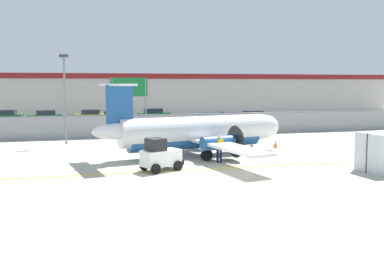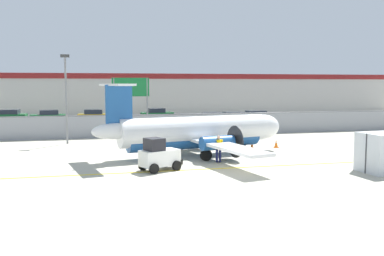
{
  "view_description": "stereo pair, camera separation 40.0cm",
  "coord_description": "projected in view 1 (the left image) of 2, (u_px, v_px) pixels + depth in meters",
  "views": [
    {
      "loc": [
        -6.12,
        -21.35,
        4.9
      ],
      "look_at": [
        1.17,
        7.78,
        1.8
      ],
      "focal_mm": 40.0,
      "sensor_mm": 36.0,
      "label": 1
    },
    {
      "loc": [
        -5.73,
        -21.45,
        4.9
      ],
      "look_at": [
        1.17,
        7.78,
        1.8
      ],
      "focal_mm": 40.0,
      "sensor_mm": 36.0,
      "label": 2
    }
  ],
  "objects": [
    {
      "name": "traffic_cone_near_right",
      "position": [
        275.0,
        143.0,
        33.07
      ],
      "size": [
        0.36,
        0.36,
        0.64
      ],
      "color": "orange",
      "rests_on": "ground"
    },
    {
      "name": "parking_lot_strip",
      "position": [
        138.0,
        125.0,
        51.05
      ],
      "size": [
        98.0,
        17.0,
        0.12
      ],
      "color": "#38383A",
      "rests_on": "ground"
    },
    {
      "name": "parked_car_4",
      "position": [
        154.0,
        114.0,
        56.79
      ],
      "size": [
        4.37,
        2.38,
        1.58
      ],
      "rotation": [
        0.0,
        0.0,
        0.12
      ],
      "color": "#19662D",
      "rests_on": "parking_lot_strip"
    },
    {
      "name": "apron_light_pole",
      "position": [
        65.0,
        91.0,
        34.56
      ],
      "size": [
        0.7,
        0.3,
        7.27
      ],
      "color": "slate",
      "rests_on": "ground"
    },
    {
      "name": "parked_car_1",
      "position": [
        45.0,
        117.0,
        52.66
      ],
      "size": [
        4.37,
        2.4,
        1.58
      ],
      "rotation": [
        0.0,
        0.0,
        3.26
      ],
      "color": "#19662D",
      "rests_on": "parking_lot_strip"
    },
    {
      "name": "highway_sign",
      "position": [
        129.0,
        92.0,
        41.31
      ],
      "size": [
        3.6,
        0.14,
        5.5
      ],
      "color": "slate",
      "rests_on": "ground"
    },
    {
      "name": "baggage_tug",
      "position": [
        160.0,
        156.0,
        24.19
      ],
      "size": [
        2.58,
        2.09,
        1.88
      ],
      "rotation": [
        0.0,
        0.0,
        0.41
      ],
      "color": "silver",
      "rests_on": "ground"
    },
    {
      "name": "cargo_container",
      "position": [
        384.0,
        152.0,
        23.92
      ],
      "size": [
        2.57,
        2.21,
        2.2
      ],
      "rotation": [
        0.0,
        0.0,
        0.09
      ],
      "color": "silver",
      "rests_on": "ground"
    },
    {
      "name": "parked_car_5",
      "position": [
        209.0,
        119.0,
        48.68
      ],
      "size": [
        4.39,
        2.44,
        1.58
      ],
      "rotation": [
        0.0,
        0.0,
        3.01
      ],
      "color": "gray",
      "rests_on": "parking_lot_strip"
    },
    {
      "name": "background_building",
      "position": [
        124.0,
        94.0,
        68.56
      ],
      "size": [
        91.0,
        8.1,
        6.5
      ],
      "color": "beige",
      "rests_on": "ground"
    },
    {
      "name": "parked_car_2",
      "position": [
        92.0,
        116.0,
        53.83
      ],
      "size": [
        4.34,
        2.32,
        1.58
      ],
      "rotation": [
        0.0,
        0.0,
        -0.1
      ],
      "color": "#B28C19",
      "rests_on": "parking_lot_strip"
    },
    {
      "name": "parked_car_3",
      "position": [
        115.0,
        118.0,
        50.24
      ],
      "size": [
        4.32,
        2.27,
        1.58
      ],
      "rotation": [
        0.0,
        0.0,
        0.08
      ],
      "color": "slate",
      "rests_on": "parking_lot_strip"
    },
    {
      "name": "ground_crew_worker",
      "position": [
        219.0,
        147.0,
        26.73
      ],
      "size": [
        0.55,
        0.37,
        1.7
      ],
      "rotation": [
        0.0,
        0.0,
        4.63
      ],
      "color": "#191E4C",
      "rests_on": "ground"
    },
    {
      "name": "parked_car_0",
      "position": [
        6.0,
        116.0,
        53.39
      ],
      "size": [
        4.34,
        2.32,
        1.58
      ],
      "rotation": [
        0.0,
        0.0,
        3.05
      ],
      "color": "#19662D",
      "rests_on": "parking_lot_strip"
    },
    {
      "name": "commuter_airplane",
      "position": [
        199.0,
        132.0,
        29.35
      ],
      "size": [
        13.91,
        15.99,
        4.92
      ],
      "rotation": [
        0.0,
        0.0,
        0.2
      ],
      "color": "white",
      "rests_on": "ground"
    },
    {
      "name": "traffic_cone_near_left",
      "position": [
        252.0,
        145.0,
        32.02
      ],
      "size": [
        0.36,
        0.36,
        0.64
      ],
      "color": "orange",
      "rests_on": "ground"
    },
    {
      "name": "parked_car_6",
      "position": [
        230.0,
        119.0,
        49.51
      ],
      "size": [
        4.28,
        2.17,
        1.58
      ],
      "rotation": [
        0.0,
        0.0,
        3.19
      ],
      "color": "gray",
      "rests_on": "parking_lot_strip"
    },
    {
      "name": "ground_plane",
      "position": [
        197.0,
        170.0,
        24.52
      ],
      "size": [
        140.0,
        140.0,
        0.01
      ],
      "color": "#B2AD99"
    },
    {
      "name": "perimeter_fence",
      "position": [
        153.0,
        125.0,
        39.84
      ],
      "size": [
        98.0,
        0.1,
        2.1
      ],
      "color": "gray",
      "rests_on": "ground"
    },
    {
      "name": "traffic_cone_far_right",
      "position": [
        155.0,
        152.0,
        29.1
      ],
      "size": [
        0.36,
        0.36,
        0.64
      ],
      "color": "orange",
      "rests_on": "ground"
    },
    {
      "name": "parked_car_7",
      "position": [
        254.0,
        117.0,
        51.86
      ],
      "size": [
        4.29,
        2.18,
        1.58
      ],
      "rotation": [
        0.0,
        0.0,
        0.05
      ],
      "color": "slate",
      "rests_on": "parking_lot_strip"
    },
    {
      "name": "traffic_cone_far_left",
      "position": [
        149.0,
        158.0,
        26.72
      ],
      "size": [
        0.36,
        0.36,
        0.64
      ],
      "color": "orange",
      "rests_on": "ground"
    }
  ]
}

